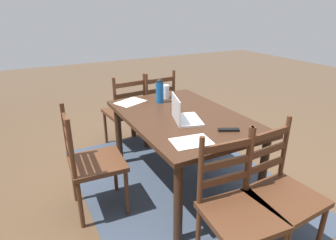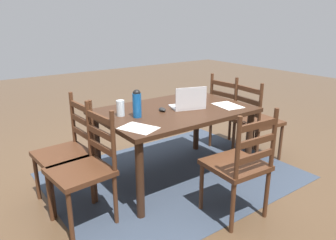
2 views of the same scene
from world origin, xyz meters
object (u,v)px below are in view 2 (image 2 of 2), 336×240
Objects in this scene: chair_left_far at (256,121)px; computer_mouse at (162,109)px; water_bottle at (137,103)px; chair_left_near at (231,113)px; laptop at (189,103)px; drinking_glass at (121,108)px; chair_far_head at (239,165)px; dining_table at (174,118)px; tv_remote at (201,98)px; chair_right_near at (67,152)px; chair_right_far at (85,169)px.

computer_mouse is (1.17, -0.20, 0.29)m from chair_left_far.
water_bottle reaches higher than computer_mouse.
laptop is (0.91, 0.27, 0.33)m from chair_left_near.
laptop is 0.68m from drinking_glass.
computer_mouse is at bearing -81.22° from chair_far_head.
dining_table is 0.89m from chair_far_head.
water_bottle is (0.56, -0.05, 0.07)m from laptop.
water_bottle is at bearing -63.16° from chair_far_head.
chair_far_head reaches higher than dining_table.
chair_left_near is at bearing 31.45° from tv_remote.
chair_right_near is at bearing -10.59° from drinking_glass.
chair_far_head is 1.23m from chair_right_far.
chair_far_head and chair_left_far have the same top height.
tv_remote is (0.54, 0.05, 0.28)m from chair_left_near.
chair_right_far is 5.59× the size of tv_remote.
chair_right_far is at bearing 31.44° from drinking_glass.
tv_remote is at bearing -148.79° from laptop.
drinking_glass reaches higher than computer_mouse.
water_bottle reaches higher than drinking_glass.
dining_table is 0.17m from computer_mouse.
chair_right_near and chair_left_near have the same top height.
water_bottle reaches higher than chair_right_near.
chair_right_near is 2.06m from chair_left_near.
chair_right_far is 3.72× the size of water_bottle.
water_bottle is at bearing -5.62° from laptop.
chair_far_head is 1.16m from drinking_glass.
chair_far_head reaches higher than drinking_glass.
tv_remote is at bearing -32.45° from chair_left_far.
laptop is at bearing 166.79° from chair_right_near.
chair_left_far is 1.63m from drinking_glass.
chair_left_near is at bearing -134.19° from chair_far_head.
chair_right_near is (1.03, -1.07, 0.00)m from chair_far_head.
chair_far_head is at bearing 45.81° from chair_left_near.
chair_left_far is at bearing -5.81° from tv_remote.
chair_right_near is (1.03, -0.20, -0.18)m from dining_table.
water_bottle is (-0.60, 0.22, 0.40)m from chair_right_near.
chair_left_far is at bearing 169.15° from chair_right_near.
chair_left_near is 1.53m from water_bottle.
laptop is at bearing 16.37° from chair_left_near.
chair_right_far is 0.96m from computer_mouse.
water_bottle reaches higher than chair_right_far.
laptop is at bearing -7.80° from chair_left_far.
chair_left_far is 0.39m from chair_left_near.
computer_mouse is (-0.89, -0.20, 0.29)m from chair_right_far.
chair_left_far is 6.49× the size of drinking_glass.
chair_right_near is 0.61m from drinking_glass.
chair_right_far is at bearing 16.68° from water_bottle.
chair_left_near is at bearing -176.79° from drinking_glass.
chair_right_far is 0.74m from water_bottle.
water_bottle is at bearing 2.04° from dining_table.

